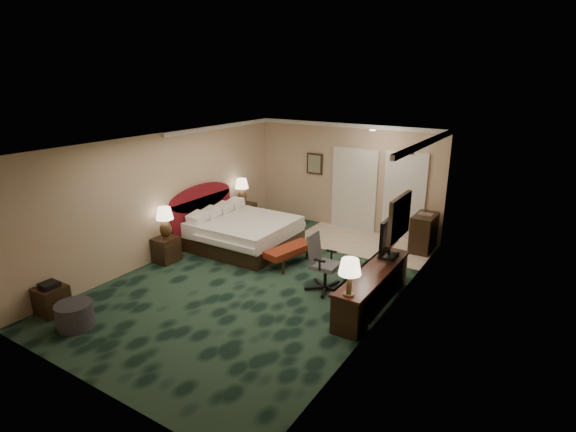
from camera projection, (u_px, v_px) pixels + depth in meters
The scene contains 26 objects.
floor at pixel (262, 279), 8.83m from camera, with size 5.00×7.50×0.00m, color black.
ceiling at pixel (260, 142), 8.01m from camera, with size 5.00×7.50×0.00m, color white.
wall_back at pixel (346, 177), 11.44m from camera, with size 5.00×0.00×2.70m, color tan.
wall_front at pixel (80, 294), 5.39m from camera, with size 5.00×0.00×2.70m, color tan.
wall_left at pixel (167, 196), 9.68m from camera, with size 0.00×7.50×2.70m, color tan.
wall_right at pixel (389, 239), 7.15m from camera, with size 0.00×7.50×2.70m, color tan.
crown_molding at pixel (260, 145), 8.02m from camera, with size 5.00×7.50×0.10m, color silver, non-canonical shape.
tile_patch at pixel (363, 243), 10.71m from camera, with size 3.20×1.70×0.01m, color beige.
headboard at pixel (202, 213), 10.66m from camera, with size 0.12×2.00×1.40m, color #550910, non-canonical shape.
entry_door at pixel (404, 197), 10.73m from camera, with size 1.02×0.06×2.18m, color silver.
closet_doors at pixel (354, 190), 11.38m from camera, with size 1.20×0.06×2.10m, color beige.
wall_art at pixel (315, 164), 11.79m from camera, with size 0.45×0.06×0.55m, color #4E6056.
wall_mirror at pixel (400, 217), 7.60m from camera, with size 0.05×0.95×0.75m, color white.
bed at pixel (244, 233), 10.38m from camera, with size 2.11×1.95×0.67m, color silver.
nightstand_near at pixel (166, 250), 9.62m from camera, with size 0.43×0.49×0.54m, color black.
nightstand_far at pixel (243, 216), 11.69m from camera, with size 0.52×0.60×0.65m, color black.
lamp_near at pixel (165, 223), 9.43m from camera, with size 0.36×0.36×0.68m, color #321A10, non-canonical shape.
lamp_far at pixel (242, 191), 11.53m from camera, with size 0.35×0.35×0.65m, color #321A10, non-canonical shape.
bed_bench at pixel (289, 256), 9.48m from camera, with size 0.41×1.17×0.40m, color maroon.
ottoman at pixel (75, 315), 7.13m from camera, with size 0.58×0.58×0.41m, color #28292C.
side_table at pixel (52, 300), 7.53m from camera, with size 0.45×0.45×0.48m, color black.
desk at pixel (372, 289), 7.72m from camera, with size 0.51×2.36×0.68m, color black.
tv at pixel (390, 237), 8.07m from camera, with size 0.08×1.00×0.78m, color black.
desk_lamp at pixel (349, 277), 6.68m from camera, with size 0.34×0.34×0.60m, color #321A10, non-canonical shape.
desk_chair at pixel (326, 263), 8.27m from camera, with size 0.62×0.59×1.07m, color #45434E, non-canonical shape.
minibar at pixel (424, 233), 10.16m from camera, with size 0.45×0.81×0.85m, color black.
Camera 1 is at (4.70, -6.53, 3.88)m, focal length 28.00 mm.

